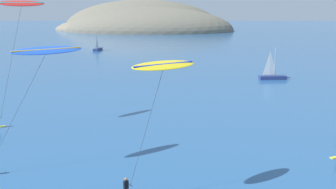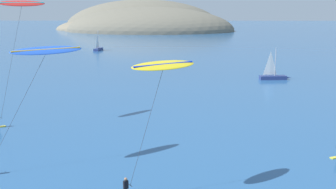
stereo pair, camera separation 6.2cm
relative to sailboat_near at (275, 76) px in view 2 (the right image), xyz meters
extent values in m
ellipsoid|color=#7A705B|center=(-33.93, 140.49, -0.64)|extent=(87.69, 51.74, 14.29)
ellipsoid|color=#6B6656|center=(-29.32, 127.79, -0.64)|extent=(80.00, 49.89, 22.75)
ellipsoid|color=#6B6656|center=(-33.85, 143.52, -0.64)|extent=(80.45, 43.70, 29.78)
cube|color=navy|center=(-0.30, -0.03, -0.29)|extent=(4.91, 1.82, 0.70)
cone|color=navy|center=(2.09, 0.19, -0.29)|extent=(2.21, 0.85, 0.67)
cylinder|color=#B2B2B7|center=(-0.01, 0.00, 2.56)|extent=(0.12, 0.12, 5.00)
pyramid|color=white|center=(-0.90, -0.08, 2.38)|extent=(1.80, 0.24, 4.25)
cylinder|color=#A5A5AD|center=(-0.90, -0.08, 0.31)|extent=(1.80, 0.24, 0.08)
cube|color=navy|center=(-39.93, 45.50, -0.29)|extent=(2.05, 4.95, 0.70)
cone|color=navy|center=(-39.60, 47.87, -0.29)|extent=(0.96, 2.23, 0.67)
cylinder|color=#B2B2B7|center=(-39.89, 45.80, 2.56)|extent=(0.12, 0.12, 5.00)
pyramid|color=white|center=(-40.01, 44.90, 2.38)|extent=(0.33, 1.79, 4.25)
cylinder|color=#A5A5AD|center=(-40.01, 44.90, 0.31)|extent=(0.33, 1.79, 0.08)
cylinder|color=black|center=(-37.52, -29.88, 0.42)|extent=(0.40, 0.44, 0.04)
ellipsoid|color=red|center=(-35.02, -27.64, 12.91)|extent=(4.84, 4.53, 0.79)
cylinder|color=#23D6DB|center=(-35.02, -27.64, 12.96)|extent=(3.90, 3.52, 0.16)
cylinder|color=#333338|center=(-36.27, -28.76, 6.62)|extent=(2.53, 2.27, 12.40)
ellipsoid|color=blue|center=(-28.79, -40.06, 9.13)|extent=(5.79, 4.70, 0.72)
cylinder|color=gold|center=(-28.79, -40.06, 9.18)|extent=(4.84, 3.55, 0.16)
cylinder|color=#333338|center=(-30.87, -41.55, 4.72)|extent=(4.18, 3.02, 8.62)
cube|color=black|center=(-21.54, -47.56, 0.54)|extent=(0.39, 0.36, 0.60)
sphere|color=#9E7051|center=(-21.54, -47.56, 0.96)|extent=(0.22, 0.22, 0.22)
cylinder|color=black|center=(-21.25, -47.36, 0.42)|extent=(0.34, 0.48, 0.04)
ellipsoid|color=yellow|center=(-18.90, -45.75, 8.74)|extent=(5.12, 4.18, 0.61)
cylinder|color=#1432E0|center=(-18.90, -45.75, 8.79)|extent=(4.12, 2.90, 0.16)
cylinder|color=#333338|center=(-20.08, -46.55, 4.53)|extent=(2.39, 1.65, 8.23)
camera|label=1|loc=(-18.25, -74.97, 13.10)|focal=45.00mm
camera|label=2|loc=(-18.19, -74.97, 13.10)|focal=45.00mm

